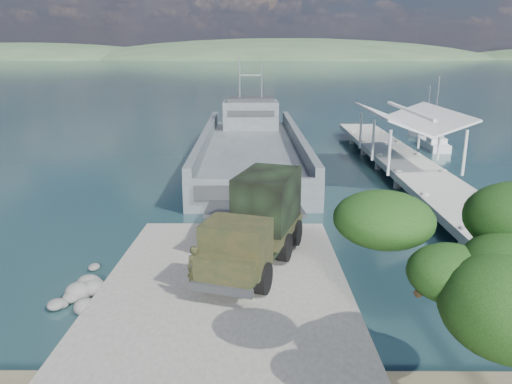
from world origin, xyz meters
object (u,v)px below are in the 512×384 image
(military_truck, at_px, (258,222))
(sailboat_near, at_px, (433,145))
(soldier, at_px, (195,277))
(pier, at_px, (410,159))
(sailboat_far, at_px, (426,136))
(landing_craft, at_px, (252,154))

(military_truck, height_order, sailboat_near, sailboat_near)
(soldier, bearing_deg, pier, 37.28)
(sailboat_near, bearing_deg, sailboat_far, 80.64)
(landing_craft, distance_m, sailboat_far, 23.38)
(sailboat_near, bearing_deg, landing_craft, -157.23)
(military_truck, height_order, sailboat_far, sailboat_far)
(sailboat_near, bearing_deg, soldier, -119.49)
(landing_craft, height_order, soldier, landing_craft)
(military_truck, distance_m, sailboat_near, 34.47)
(soldier, relative_size, sailboat_near, 0.23)
(landing_craft, xyz_separation_m, sailboat_far, (19.59, 12.77, -0.50))
(pier, distance_m, soldier, 24.76)
(pier, bearing_deg, sailboat_far, 68.11)
(soldier, bearing_deg, sailboat_near, 40.24)
(sailboat_far, bearing_deg, sailboat_near, -114.47)
(landing_craft, bearing_deg, pier, -25.59)
(sailboat_far, bearing_deg, soldier, -131.95)
(soldier, distance_m, sailboat_near, 38.62)
(military_truck, distance_m, sailboat_far, 40.10)
(pier, xyz_separation_m, military_truck, (-11.67, -16.93, 0.77))
(soldier, xyz_separation_m, sailboat_far, (21.39, 38.71, -1.03))
(landing_craft, xyz_separation_m, military_truck, (0.56, -22.47, 1.55))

